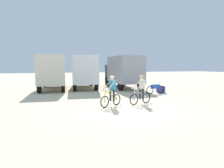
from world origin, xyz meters
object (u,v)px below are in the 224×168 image
box_truck_cream_rv (53,71)px  supply_crate (161,89)px  box_truck_grey_hauler (123,70)px  cyclist_cowboy_hat (141,91)px  cyclist_orange_shirt (112,92)px  bicycle_spare (155,89)px  box_truck_avon_van (84,71)px

box_truck_cream_rv → supply_crate: 10.57m
box_truck_grey_hauler → cyclist_cowboy_hat: bearing=-104.9°
cyclist_orange_shirt → bicycle_spare: size_ratio=1.05×
box_truck_avon_van → bicycle_spare: size_ratio=4.04×
supply_crate → cyclist_cowboy_hat: bearing=-134.2°
box_truck_grey_hauler → supply_crate: (1.72, -4.69, -1.58)m
box_truck_cream_rv → cyclist_orange_shirt: size_ratio=3.81×
box_truck_grey_hauler → cyclist_cowboy_hat: 9.26m
cyclist_orange_shirt → bicycle_spare: bearing=35.9°
box_truck_grey_hauler → cyclist_orange_shirt: bearing=-115.7°
supply_crate → box_truck_grey_hauler: bearing=110.1°
cyclist_cowboy_hat → supply_crate: cyclist_cowboy_hat is taller
box_truck_avon_van → bicycle_spare: box_truck_avon_van is taller
box_truck_avon_van → box_truck_grey_hauler: 4.15m
cyclist_orange_shirt → cyclist_cowboy_hat: same height
box_truck_cream_rv → bicycle_spare: bearing=-36.1°
box_truck_grey_hauler → cyclist_orange_shirt: size_ratio=3.76×
box_truck_cream_rv → box_truck_avon_van: (3.19, 0.25, 0.00)m
box_truck_cream_rv → cyclist_cowboy_hat: 10.81m
cyclist_orange_shirt → bicycle_spare: (5.18, 3.75, -0.45)m
box_truck_cream_rv → supply_crate: (8.95, -5.39, -1.58)m
cyclist_cowboy_hat → box_truck_grey_hauler: bearing=75.1°
box_truck_cream_rv → cyclist_orange_shirt: box_truck_cream_rv is taller
bicycle_spare → supply_crate: (0.85, 0.51, -0.10)m
box_truck_grey_hauler → box_truck_cream_rv: bearing=174.4°
cyclist_orange_shirt → cyclist_cowboy_hat: bearing=1.8°
box_truck_cream_rv → supply_crate: bearing=-31.1°
box_truck_grey_hauler → cyclist_cowboy_hat: box_truck_grey_hauler is taller
box_truck_cream_rv → bicycle_spare: (8.10, -5.90, -1.48)m
cyclist_cowboy_hat → supply_crate: size_ratio=2.85×
cyclist_cowboy_hat → box_truck_avon_van: bearing=99.7°
box_truck_grey_hauler → cyclist_cowboy_hat: (-2.37, -8.89, -1.03)m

